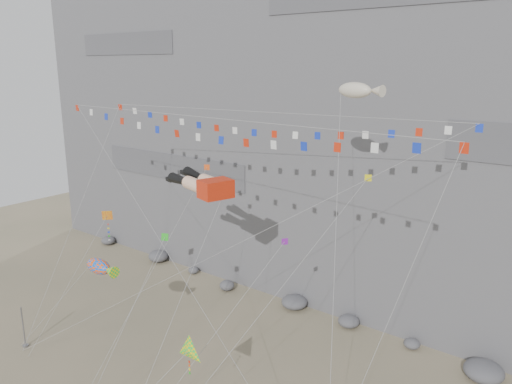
% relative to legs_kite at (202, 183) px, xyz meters
% --- Properties ---
extents(cliff, '(80.00, 28.00, 50.00)m').
position_rel_legs_kite_xyz_m(cliff, '(1.57, 26.17, 10.34)').
color(cliff, slate).
rests_on(cliff, ground).
extents(talus_boulders, '(60.00, 3.00, 1.20)m').
position_rel_legs_kite_xyz_m(talus_boulders, '(1.57, 11.17, -14.06)').
color(talus_boulders, slate).
rests_on(talus_boulders, ground).
extents(anchor_pole_left, '(0.12, 0.12, 3.72)m').
position_rel_legs_kite_xyz_m(anchor_pole_left, '(-12.98, -8.84, -12.80)').
color(anchor_pole_left, gray).
rests_on(anchor_pole_left, ground).
extents(legs_kite, '(9.79, 16.32, 19.99)m').
position_rel_legs_kite_xyz_m(legs_kite, '(0.00, 0.00, 0.00)').
color(legs_kite, red).
rests_on(legs_kite, ground).
extents(flag_banner_upper, '(30.96, 15.59, 28.60)m').
position_rel_legs_kite_xyz_m(flag_banner_upper, '(2.77, 4.30, 5.30)').
color(flag_banner_upper, red).
rests_on(flag_banner_upper, ground).
extents(flag_banner_lower, '(34.88, 6.63, 24.15)m').
position_rel_legs_kite_xyz_m(flag_banner_lower, '(2.32, -1.50, 5.31)').
color(flag_banner_lower, red).
rests_on(flag_banner_lower, ground).
extents(harlequin_kite, '(4.02, 7.60, 13.38)m').
position_rel_legs_kite_xyz_m(harlequin_kite, '(-8.20, -3.00, -3.42)').
color(harlequin_kite, red).
rests_on(harlequin_kite, ground).
extents(fish_windsock, '(8.83, 4.43, 11.07)m').
position_rel_legs_kite_xyz_m(fish_windsock, '(-6.53, -5.35, -6.77)').
color(fish_windsock, '#FF520D').
rests_on(fish_windsock, ground).
extents(delta_kite, '(4.79, 6.55, 9.54)m').
position_rel_legs_kite_xyz_m(delta_kite, '(5.93, -7.81, -8.46)').
color(delta_kite, yellow).
rests_on(delta_kite, ground).
extents(blimp_windsock, '(7.04, 12.18, 25.03)m').
position_rel_legs_kite_xyz_m(blimp_windsock, '(10.65, 3.93, 7.18)').
color(blimp_windsock, beige).
rests_on(blimp_windsock, ground).
extents(small_kite_a, '(0.97, 15.09, 21.23)m').
position_rel_legs_kite_xyz_m(small_kite_a, '(-1.02, 1.29, 0.40)').
color(small_kite_a, '#F15014').
rests_on(small_kite_a, ground).
extents(small_kite_b, '(4.66, 11.92, 16.64)m').
position_rel_legs_kite_xyz_m(small_kite_b, '(7.60, -0.08, -3.39)').
color(small_kite_b, purple).
rests_on(small_kite_b, ground).
extents(small_kite_c, '(2.98, 11.73, 15.63)m').
position_rel_legs_kite_xyz_m(small_kite_c, '(-1.16, -3.10, -3.95)').
color(small_kite_c, green).
rests_on(small_kite_c, ground).
extents(small_kite_d, '(7.50, 15.43, 23.01)m').
position_rel_legs_kite_xyz_m(small_kite_d, '(12.07, 2.83, 1.05)').
color(small_kite_d, yellow).
rests_on(small_kite_d, ground).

